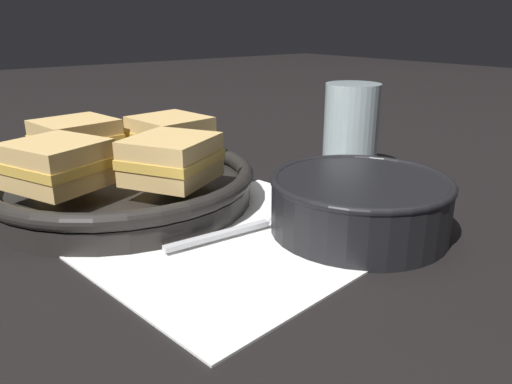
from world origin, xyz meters
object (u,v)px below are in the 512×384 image
Objects in this scene: sandwich_near_right at (171,159)px; sandwich_far_right at (76,139)px; drinking_glass at (351,129)px; spoon at (273,223)px; skillet at (123,185)px; sandwich_near_left at (57,164)px; soup_bowl at (360,201)px; sandwich_far_left at (170,135)px.

sandwich_far_right is (-0.04, 0.15, 0.00)m from sandwich_near_right.
sandwich_far_right is at bearing 153.46° from drinking_glass.
spoon is 0.55× the size of skillet.
sandwich_far_right is at bearing 106.24° from sandwich_near_right.
skillet is 0.09m from sandwich_near_right.
sandwich_near_left is 0.96× the size of sandwich_near_right.
soup_bowl is 1.44× the size of drinking_glass.
skillet is at bearing 164.52° from drinking_glass.
sandwich_far_left is at bearing 96.17° from spoon.
soup_bowl is 0.27m from skillet.
spoon is at bearing -56.97° from sandwich_near_right.
sandwich_far_left is 0.99× the size of sandwich_far_right.
spoon is 0.20m from sandwich_far_left.
sandwich_near_left is at bearing -163.76° from skillet.
drinking_glass reaches higher than sandwich_far_right.
sandwich_near_left is at bearing 141.83° from spoon.
skillet is 2.73× the size of sandwich_near_left.
drinking_glass reaches higher than soup_bowl.
skillet is 0.31m from drinking_glass.
drinking_glass is at bearing -15.48° from skillet.
drinking_glass is (0.21, 0.09, 0.05)m from spoon.
sandwich_near_right reaches higher than skillet.
sandwich_far_left reaches higher than spoon.
drinking_glass is (0.27, -0.00, -0.00)m from sandwich_near_right.
spoon is (-0.06, 0.06, -0.02)m from soup_bowl.
skillet is 2.46× the size of drinking_glass.
soup_bowl is at bearing -74.27° from sandwich_far_left.
soup_bowl is 1.85× the size of sandwich_far_left.
drinking_glass is at bearing -9.06° from sandwich_near_left.
soup_bowl is 0.21m from drinking_glass.
skillet is at bearing 16.24° from sandwich_near_left.
sandwich_near_right is at bearing -118.76° from sandwich_far_left.
sandwich_near_right is 0.11m from sandwich_far_left.
sandwich_far_left is at bearing 16.24° from skillet.
sandwich_near_left is 0.11m from sandwich_near_right.
drinking_glass is at bearing 44.10° from soup_bowl.
drinking_glass is at bearing -26.54° from sandwich_far_right.
skillet is at bearing 123.05° from soup_bowl.
sandwich_near_left is 1.14× the size of sandwich_far_right.
spoon is at bearing -64.03° from skillet.
drinking_glass is at bearing 26.88° from spoon.
sandwich_near_right is at bearing -73.76° from skillet.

